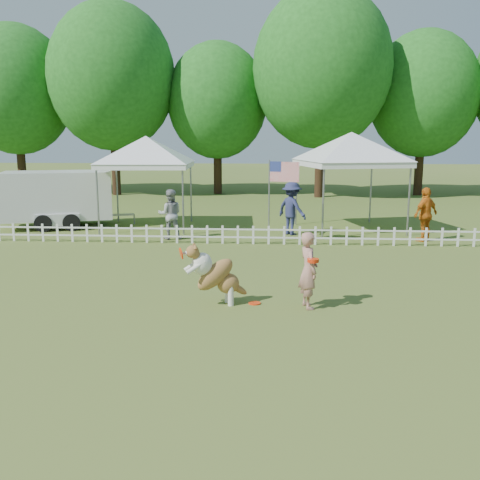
{
  "coord_description": "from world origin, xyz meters",
  "views": [
    {
      "loc": [
        0.38,
        -10.01,
        3.43
      ],
      "look_at": [
        -0.37,
        2.0,
        1.1
      ],
      "focal_mm": 40.0,
      "sensor_mm": 36.0,
      "label": 1
    }
  ],
  "objects_px": {
    "handler": "(308,270)",
    "frisbee_on_turf": "(255,303)",
    "spectator_a": "(170,214)",
    "spectator_b": "(292,208)",
    "flag_pole": "(269,202)",
    "dog": "(216,274)",
    "spectator_c": "(426,214)",
    "cargo_trailer": "(58,199)",
    "canopy_tent_left": "(147,183)",
    "canopy_tent_right": "(350,183)"
  },
  "relations": [
    {
      "from": "handler",
      "to": "frisbee_on_turf",
      "type": "xyz_separation_m",
      "value": [
        -1.09,
        0.18,
        -0.77
      ]
    },
    {
      "from": "handler",
      "to": "spectator_a",
      "type": "relative_size",
      "value": 0.92
    },
    {
      "from": "spectator_b",
      "to": "handler",
      "type": "bearing_deg",
      "value": 134.59
    },
    {
      "from": "frisbee_on_turf",
      "to": "spectator_b",
      "type": "height_order",
      "value": "spectator_b"
    },
    {
      "from": "flag_pole",
      "to": "spectator_b",
      "type": "relative_size",
      "value": 1.45
    },
    {
      "from": "handler",
      "to": "flag_pole",
      "type": "height_order",
      "value": "flag_pole"
    },
    {
      "from": "frisbee_on_turf",
      "to": "spectator_a",
      "type": "distance_m",
      "value": 7.73
    },
    {
      "from": "dog",
      "to": "spectator_b",
      "type": "height_order",
      "value": "spectator_b"
    },
    {
      "from": "handler",
      "to": "spectator_c",
      "type": "height_order",
      "value": "spectator_c"
    },
    {
      "from": "spectator_b",
      "to": "cargo_trailer",
      "type": "bearing_deg",
      "value": 37.28
    },
    {
      "from": "frisbee_on_turf",
      "to": "handler",
      "type": "bearing_deg",
      "value": -9.42
    },
    {
      "from": "canopy_tent_left",
      "to": "cargo_trailer",
      "type": "distance_m",
      "value": 3.5
    },
    {
      "from": "handler",
      "to": "canopy_tent_left",
      "type": "xyz_separation_m",
      "value": [
        -5.5,
        9.48,
        0.91
      ]
    },
    {
      "from": "spectator_a",
      "to": "canopy_tent_right",
      "type": "bearing_deg",
      "value": -170.69
    },
    {
      "from": "spectator_c",
      "to": "flag_pole",
      "type": "bearing_deg",
      "value": -29.76
    },
    {
      "from": "cargo_trailer",
      "to": "spectator_b",
      "type": "bearing_deg",
      "value": -24.24
    },
    {
      "from": "dog",
      "to": "cargo_trailer",
      "type": "xyz_separation_m",
      "value": [
        -7.07,
        9.34,
        0.43
      ]
    },
    {
      "from": "handler",
      "to": "flag_pole",
      "type": "distance_m",
      "value": 6.81
    },
    {
      "from": "canopy_tent_right",
      "to": "spectator_b",
      "type": "bearing_deg",
      "value": -167.03
    },
    {
      "from": "handler",
      "to": "spectator_c",
      "type": "distance_m",
      "value": 8.53
    },
    {
      "from": "handler",
      "to": "spectator_b",
      "type": "height_order",
      "value": "spectator_b"
    },
    {
      "from": "handler",
      "to": "flag_pole",
      "type": "xyz_separation_m",
      "value": [
        -0.86,
        6.73,
        0.57
      ]
    },
    {
      "from": "dog",
      "to": "canopy_tent_left",
      "type": "relative_size",
      "value": 0.39
    },
    {
      "from": "dog",
      "to": "spectator_c",
      "type": "xyz_separation_m",
      "value": [
        6.2,
        7.31,
        0.24
      ]
    },
    {
      "from": "spectator_a",
      "to": "spectator_b",
      "type": "bearing_deg",
      "value": -175.16
    },
    {
      "from": "frisbee_on_turf",
      "to": "flag_pole",
      "type": "distance_m",
      "value": 6.69
    },
    {
      "from": "frisbee_on_turf",
      "to": "flag_pole",
      "type": "height_order",
      "value": "flag_pole"
    },
    {
      "from": "canopy_tent_left",
      "to": "flag_pole",
      "type": "xyz_separation_m",
      "value": [
        4.64,
        -2.75,
        -0.34
      ]
    },
    {
      "from": "frisbee_on_turf",
      "to": "canopy_tent_right",
      "type": "distance_m",
      "value": 9.93
    },
    {
      "from": "frisbee_on_turf",
      "to": "spectator_a",
      "type": "relative_size",
      "value": 0.15
    },
    {
      "from": "frisbee_on_turf",
      "to": "spectator_c",
      "type": "bearing_deg",
      "value": 52.93
    },
    {
      "from": "frisbee_on_turf",
      "to": "canopy_tent_right",
      "type": "xyz_separation_m",
      "value": [
        3.17,
        9.24,
        1.75
      ]
    },
    {
      "from": "canopy_tent_right",
      "to": "spectator_c",
      "type": "height_order",
      "value": "canopy_tent_right"
    },
    {
      "from": "handler",
      "to": "frisbee_on_turf",
      "type": "relative_size",
      "value": 6.09
    },
    {
      "from": "cargo_trailer",
      "to": "handler",
      "type": "bearing_deg",
      "value": -63.73
    },
    {
      "from": "canopy_tent_right",
      "to": "spectator_a",
      "type": "bearing_deg",
      "value": -174.97
    },
    {
      "from": "spectator_c",
      "to": "spectator_a",
      "type": "bearing_deg",
      "value": -35.56
    },
    {
      "from": "canopy_tent_left",
      "to": "flag_pole",
      "type": "bearing_deg",
      "value": -34.06
    },
    {
      "from": "spectator_a",
      "to": "spectator_b",
      "type": "distance_m",
      "value": 4.29
    },
    {
      "from": "spectator_c",
      "to": "handler",
      "type": "bearing_deg",
      "value": 22.98
    },
    {
      "from": "dog",
      "to": "flag_pole",
      "type": "height_order",
      "value": "flag_pole"
    },
    {
      "from": "dog",
      "to": "cargo_trailer",
      "type": "distance_m",
      "value": 11.72
    },
    {
      "from": "canopy_tent_left",
      "to": "cargo_trailer",
      "type": "xyz_separation_m",
      "value": [
        -3.45,
        -0.1,
        -0.6
      ]
    },
    {
      "from": "dog",
      "to": "flag_pole",
      "type": "xyz_separation_m",
      "value": [
        1.02,
        6.7,
        0.7
      ]
    },
    {
      "from": "handler",
      "to": "dog",
      "type": "height_order",
      "value": "handler"
    },
    {
      "from": "handler",
      "to": "canopy_tent_right",
      "type": "xyz_separation_m",
      "value": [
        2.08,
        9.42,
        0.98
      ]
    },
    {
      "from": "dog",
      "to": "spectator_a",
      "type": "distance_m",
      "value": 7.54
    },
    {
      "from": "frisbee_on_turf",
      "to": "flag_pole",
      "type": "relative_size",
      "value": 0.09
    },
    {
      "from": "spectator_a",
      "to": "spectator_c",
      "type": "distance_m",
      "value": 8.53
    },
    {
      "from": "frisbee_on_turf",
      "to": "spectator_a",
      "type": "height_order",
      "value": "spectator_a"
    }
  ]
}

